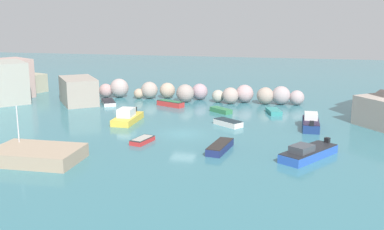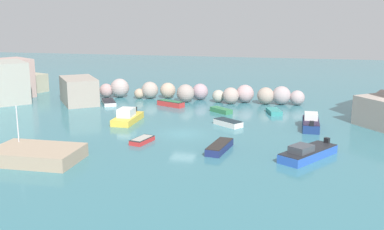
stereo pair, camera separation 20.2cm
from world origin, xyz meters
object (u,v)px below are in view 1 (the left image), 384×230
object	(u,v)px
moored_boat_8	(108,102)
moored_boat_9	(311,123)
moored_boat_10	(170,103)
moored_boat_5	(127,117)
moored_boat_6	(228,123)
moored_boat_1	(221,110)
moored_boat_0	(308,153)
moored_boat_7	(142,140)
moored_boat_3	(220,147)
moored_boat_4	(274,111)
moored_boat_2	(20,151)
stone_dock	(37,155)

from	to	relation	value
moored_boat_8	moored_boat_9	xyz separation A→B (m)	(26.11, -7.93, 0.36)
moored_boat_9	moored_boat_10	distance (m)	19.43
moored_boat_5	moored_boat_8	bearing A→B (deg)	-146.78
moored_boat_6	moored_boat_8	bearing A→B (deg)	-168.46
moored_boat_5	moored_boat_9	distance (m)	20.13
moored_boat_6	moored_boat_9	size ratio (longest dim) A/B	0.69
moored_boat_1	moored_boat_5	bearing A→B (deg)	-102.43
moored_boat_0	moored_boat_6	size ratio (longest dim) A/B	1.82
moored_boat_5	moored_boat_7	xyz separation A→B (m)	(4.22, -7.65, -0.33)
moored_boat_3	moored_boat_10	distance (m)	20.56
moored_boat_4	moored_boat_6	bearing A→B (deg)	-49.14
moored_boat_8	moored_boat_9	distance (m)	27.29
moored_boat_0	moored_boat_9	bearing A→B (deg)	-149.23
moored_boat_7	moored_boat_5	bearing A→B (deg)	43.49
moored_boat_2	moored_boat_9	distance (m)	29.22
stone_dock	moored_boat_7	size ratio (longest dim) A/B	2.43
moored_boat_6	moored_boat_7	xyz separation A→B (m)	(-7.09, -8.38, -0.06)
moored_boat_0	moored_boat_3	bearing A→B (deg)	-60.67
stone_dock	moored_boat_7	distance (m)	9.93
moored_boat_0	moored_boat_3	distance (m)	7.67
moored_boat_6	moored_boat_9	bearing A→B (deg)	42.36
moored_boat_1	moored_boat_10	world-z (taller)	moored_boat_10
moored_boat_1	moored_boat_9	xyz separation A→B (m)	(10.53, -5.83, 0.34)
moored_boat_9	moored_boat_6	bearing A→B (deg)	94.77
moored_boat_6	moored_boat_10	xyz separation A→B (m)	(-8.81, 8.95, 0.05)
moored_boat_5	moored_boat_2	bearing A→B (deg)	-20.25
stone_dock	moored_boat_0	size ratio (longest dim) A/B	1.14
moored_boat_1	moored_boat_8	world-z (taller)	moored_boat_1
moored_boat_7	moored_boat_1	bearing A→B (deg)	-5.12
moored_boat_0	moored_boat_1	bearing A→B (deg)	-114.97
moored_boat_0	moored_boat_7	bearing A→B (deg)	-62.04
moored_boat_0	moored_boat_1	world-z (taller)	moored_boat_0
moored_boat_2	moored_boat_10	world-z (taller)	moored_boat_2
moored_boat_2	moored_boat_5	size ratio (longest dim) A/B	0.92
moored_boat_9	moored_boat_2	bearing A→B (deg)	120.93
moored_boat_8	moored_boat_0	bearing A→B (deg)	-155.11
moored_boat_8	moored_boat_4	bearing A→B (deg)	-122.55
moored_boat_4	moored_boat_5	world-z (taller)	moored_boat_5
moored_boat_5	moored_boat_7	size ratio (longest dim) A/B	1.80
moored_boat_2	moored_boat_0	bearing A→B (deg)	-159.92
moored_boat_2	stone_dock	bearing A→B (deg)	161.20
moored_boat_2	moored_boat_10	size ratio (longest dim) A/B	1.25
moored_boat_3	moored_boat_9	size ratio (longest dim) A/B	0.91
moored_boat_5	moored_boat_8	size ratio (longest dim) A/B	1.26
moored_boat_7	moored_boat_3	bearing A→B (deg)	-82.86
moored_boat_4	moored_boat_7	xyz separation A→B (m)	(-11.72, -15.62, -0.00)
moored_boat_0	moored_boat_5	distance (m)	21.57
moored_boat_6	moored_boat_9	distance (m)	8.80
stone_dock	moored_boat_0	xyz separation A→B (m)	(22.14, 5.53, -0.09)
stone_dock	moored_boat_1	xyz separation A→B (m)	(12.21, 22.04, -0.30)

